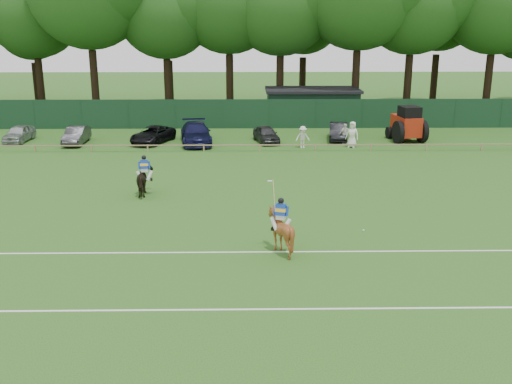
{
  "coord_description": "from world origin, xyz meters",
  "views": [
    {
      "loc": [
        0.07,
        -23.91,
        9.39
      ],
      "look_at": [
        0.5,
        3.0,
        1.4
      ],
      "focal_mm": 42.0,
      "sensor_mm": 36.0,
      "label": 1
    }
  ],
  "objects_px": {
    "estate_black": "(338,131)",
    "spectator_mid": "(345,134)",
    "sedan_grey": "(76,135)",
    "spectator_left": "(303,137)",
    "tractor": "(407,125)",
    "sedan_silver": "(19,133)",
    "utility_shed": "(312,105)",
    "hatch_grey": "(266,134)",
    "spectator_right": "(352,135)",
    "horse_chestnut": "(281,231)",
    "polo_ball": "(364,230)",
    "suv_black": "(153,135)",
    "sedan_navy": "(196,133)"
  },
  "relations": [
    {
      "from": "hatch_grey",
      "to": "spectator_right",
      "type": "distance_m",
      "value": 6.56
    },
    {
      "from": "suv_black",
      "to": "estate_black",
      "type": "distance_m",
      "value": 14.37
    },
    {
      "from": "polo_ball",
      "to": "utility_shed",
      "type": "distance_m",
      "value": 28.65
    },
    {
      "from": "suv_black",
      "to": "polo_ball",
      "type": "distance_m",
      "value": 23.3
    },
    {
      "from": "sedan_silver",
      "to": "tractor",
      "type": "distance_m",
      "value": 29.83
    },
    {
      "from": "sedan_silver",
      "to": "tractor",
      "type": "bearing_deg",
      "value": 2.11
    },
    {
      "from": "horse_chestnut",
      "to": "estate_black",
      "type": "relative_size",
      "value": 0.46
    },
    {
      "from": "estate_black",
      "to": "utility_shed",
      "type": "xyz_separation_m",
      "value": [
        -1.24,
        7.92,
        0.89
      ]
    },
    {
      "from": "horse_chestnut",
      "to": "spectator_right",
      "type": "bearing_deg",
      "value": -90.44
    },
    {
      "from": "polo_ball",
      "to": "suv_black",
      "type": "bearing_deg",
      "value": 122.24
    },
    {
      "from": "estate_black",
      "to": "spectator_mid",
      "type": "distance_m",
      "value": 1.76
    },
    {
      "from": "suv_black",
      "to": "spectator_left",
      "type": "relative_size",
      "value": 2.74
    },
    {
      "from": "spectator_left",
      "to": "estate_black",
      "type": "bearing_deg",
      "value": 33.4
    },
    {
      "from": "spectator_left",
      "to": "utility_shed",
      "type": "distance_m",
      "value": 11.13
    },
    {
      "from": "sedan_grey",
      "to": "spectator_right",
      "type": "height_order",
      "value": "spectator_right"
    },
    {
      "from": "sedan_navy",
      "to": "hatch_grey",
      "type": "distance_m",
      "value": 5.36
    },
    {
      "from": "hatch_grey",
      "to": "utility_shed",
      "type": "relative_size",
      "value": 0.43
    },
    {
      "from": "spectator_left",
      "to": "spectator_mid",
      "type": "xyz_separation_m",
      "value": [
        3.28,
        1.3,
        -0.02
      ]
    },
    {
      "from": "sedan_grey",
      "to": "hatch_grey",
      "type": "relative_size",
      "value": 1.07
    },
    {
      "from": "suv_black",
      "to": "spectator_left",
      "type": "height_order",
      "value": "spectator_left"
    },
    {
      "from": "tractor",
      "to": "polo_ball",
      "type": "bearing_deg",
      "value": -118.83
    },
    {
      "from": "hatch_grey",
      "to": "spectator_mid",
      "type": "height_order",
      "value": "spectator_mid"
    },
    {
      "from": "sedan_silver",
      "to": "suv_black",
      "type": "distance_m",
      "value": 10.36
    },
    {
      "from": "spectator_right",
      "to": "utility_shed",
      "type": "height_order",
      "value": "utility_shed"
    },
    {
      "from": "spectator_right",
      "to": "utility_shed",
      "type": "xyz_separation_m",
      "value": [
        -1.81,
        10.82,
        0.58
      ]
    },
    {
      "from": "estate_black",
      "to": "hatch_grey",
      "type": "bearing_deg",
      "value": -162.49
    },
    {
      "from": "hatch_grey",
      "to": "polo_ball",
      "type": "relative_size",
      "value": 40.29
    },
    {
      "from": "horse_chestnut",
      "to": "spectator_mid",
      "type": "bearing_deg",
      "value": -88.62
    },
    {
      "from": "sedan_grey",
      "to": "suv_black",
      "type": "xyz_separation_m",
      "value": [
        5.72,
        0.28,
        -0.03
      ]
    },
    {
      "from": "sedan_grey",
      "to": "sedan_navy",
      "type": "relative_size",
      "value": 0.73
    },
    {
      "from": "horse_chestnut",
      "to": "polo_ball",
      "type": "bearing_deg",
      "value": -131.65
    },
    {
      "from": "spectator_left",
      "to": "spectator_mid",
      "type": "bearing_deg",
      "value": 10.38
    },
    {
      "from": "estate_black",
      "to": "spectator_right",
      "type": "relative_size",
      "value": 2.04
    },
    {
      "from": "spectator_mid",
      "to": "tractor",
      "type": "distance_m",
      "value": 5.07
    },
    {
      "from": "spectator_right",
      "to": "sedan_silver",
      "type": "bearing_deg",
      "value": -160.96
    },
    {
      "from": "suv_black",
      "to": "utility_shed",
      "type": "distance_m",
      "value": 15.85
    },
    {
      "from": "tractor",
      "to": "sedan_grey",
      "type": "bearing_deg",
      "value": 171.81
    },
    {
      "from": "spectator_left",
      "to": "spectator_mid",
      "type": "distance_m",
      "value": 3.52
    },
    {
      "from": "sedan_grey",
      "to": "spectator_left",
      "type": "xyz_separation_m",
      "value": [
        16.98,
        -1.78,
        0.17
      ]
    },
    {
      "from": "sedan_grey",
      "to": "estate_black",
      "type": "height_order",
      "value": "estate_black"
    },
    {
      "from": "horse_chestnut",
      "to": "sedan_grey",
      "type": "height_order",
      "value": "horse_chestnut"
    },
    {
      "from": "estate_black",
      "to": "spectator_left",
      "type": "xyz_separation_m",
      "value": [
        -3.07,
        -3.04,
        0.16
      ]
    },
    {
      "from": "utility_shed",
      "to": "sedan_grey",
      "type": "bearing_deg",
      "value": -153.99
    },
    {
      "from": "sedan_grey",
      "to": "tractor",
      "type": "bearing_deg",
      "value": 0.63
    },
    {
      "from": "sedan_grey",
      "to": "sedan_silver",
      "type": "bearing_deg",
      "value": 169.0
    },
    {
      "from": "tractor",
      "to": "horse_chestnut",
      "type": "bearing_deg",
      "value": -125.5
    },
    {
      "from": "horse_chestnut",
      "to": "sedan_silver",
      "type": "distance_m",
      "value": 29.48
    },
    {
      "from": "spectator_mid",
      "to": "utility_shed",
      "type": "relative_size",
      "value": 0.19
    },
    {
      "from": "tractor",
      "to": "spectator_left",
      "type": "bearing_deg",
      "value": -173.84
    },
    {
      "from": "sedan_navy",
      "to": "spectator_mid",
      "type": "distance_m",
      "value": 11.23
    }
  ]
}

